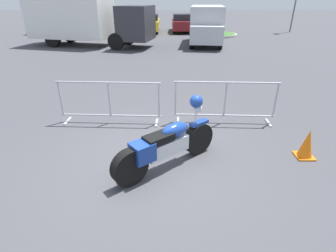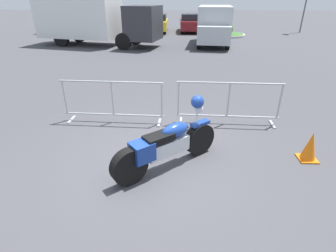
% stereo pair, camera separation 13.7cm
% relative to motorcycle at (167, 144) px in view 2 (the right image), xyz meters
% --- Properties ---
extents(ground_plane, '(120.00, 120.00, 0.00)m').
position_rel_motorcycle_xyz_m(ground_plane, '(-0.24, 0.20, -0.48)').
color(ground_plane, '#424247').
extents(motorcycle, '(1.86, 1.53, 1.27)m').
position_rel_motorcycle_xyz_m(motorcycle, '(0.00, 0.00, 0.00)').
color(motorcycle, black).
rests_on(motorcycle, ground).
extents(crowd_barrier_near, '(2.52, 0.55, 1.07)m').
position_rel_motorcycle_xyz_m(crowd_barrier_near, '(-1.41, 1.91, 0.08)').
color(crowd_barrier_near, '#9EA0A5').
rests_on(crowd_barrier_near, ground).
extents(crowd_barrier_far, '(2.52, 0.55, 1.07)m').
position_rel_motorcycle_xyz_m(crowd_barrier_far, '(1.41, 1.91, 0.08)').
color(crowd_barrier_far, '#9EA0A5').
rests_on(crowd_barrier_far, ground).
extents(box_truck, '(8.01, 4.00, 2.98)m').
position_rel_motorcycle_xyz_m(box_truck, '(-5.19, 13.32, 1.15)').
color(box_truck, white).
rests_on(box_truck, ground).
extents(delivery_van, '(2.55, 5.20, 2.31)m').
position_rel_motorcycle_xyz_m(delivery_van, '(2.52, 14.00, 0.76)').
color(delivery_van, '#B2B7BC').
rests_on(delivery_van, ground).
extents(parked_car_white, '(1.85, 4.50, 1.53)m').
position_rel_motorcycle_xyz_m(parked_car_white, '(-10.58, 20.59, 0.29)').
color(parked_car_white, white).
rests_on(parked_car_white, ground).
extents(parked_car_black, '(1.73, 4.21, 1.43)m').
position_rel_motorcycle_xyz_m(parked_car_black, '(-7.61, 20.80, 0.24)').
color(parked_car_black, black).
rests_on(parked_car_black, ground).
extents(parked_car_red, '(1.70, 4.13, 1.40)m').
position_rel_motorcycle_xyz_m(parked_car_red, '(-4.64, 20.81, 0.23)').
color(parked_car_red, '#B21E19').
rests_on(parked_car_red, ground).
extents(parked_car_yellow, '(1.82, 4.42, 1.50)m').
position_rel_motorcycle_xyz_m(parked_car_yellow, '(-1.67, 20.34, 0.28)').
color(parked_car_yellow, yellow).
rests_on(parked_car_yellow, ground).
extents(parked_car_maroon, '(1.81, 4.42, 1.50)m').
position_rel_motorcycle_xyz_m(parked_car_maroon, '(1.30, 20.62, 0.28)').
color(parked_car_maroon, maroon).
rests_on(parked_car_maroon, ground).
extents(pedestrian, '(0.36, 0.36, 1.69)m').
position_rel_motorcycle_xyz_m(pedestrian, '(-5.66, 18.16, 0.44)').
color(pedestrian, '#262838').
rests_on(pedestrian, ground).
extents(planter_island, '(3.38, 3.38, 1.25)m').
position_rel_motorcycle_xyz_m(planter_island, '(3.77, 18.22, -0.05)').
color(planter_island, '#ADA89E').
rests_on(planter_island, ground).
extents(traffic_cone, '(0.34, 0.34, 0.59)m').
position_rel_motorcycle_xyz_m(traffic_cone, '(2.74, 0.33, -0.19)').
color(traffic_cone, orange).
rests_on(traffic_cone, ground).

